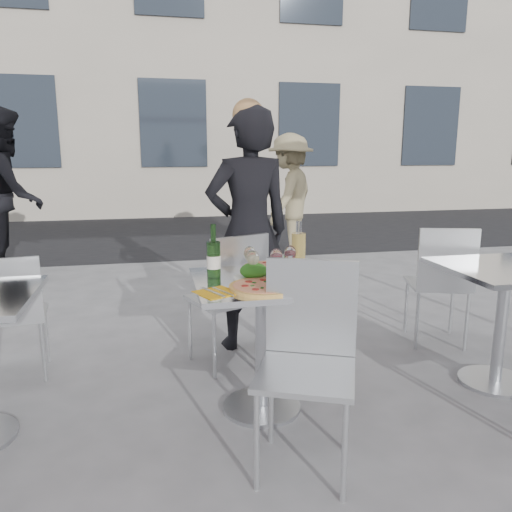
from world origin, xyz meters
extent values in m
plane|color=slate|center=(0.00, 0.00, 0.00)|extent=(80.00, 80.00, 0.00)
cube|color=black|center=(0.00, 6.50, 0.00)|extent=(24.00, 5.00, 0.00)
cylinder|color=#B7BABF|center=(0.00, 0.00, 0.01)|extent=(0.44, 0.44, 0.02)
cylinder|color=#B7BABF|center=(0.00, 0.00, 0.37)|extent=(0.07, 0.07, 0.72)
cube|color=silver|center=(0.00, 0.00, 0.73)|extent=(0.72, 0.72, 0.03)
cylinder|color=#B7BABF|center=(1.50, 0.00, 0.01)|extent=(0.44, 0.44, 0.02)
cylinder|color=#B7BABF|center=(1.50, 0.00, 0.37)|extent=(0.07, 0.07, 0.72)
cube|color=silver|center=(1.50, 0.00, 0.73)|extent=(0.72, 0.72, 0.03)
cylinder|color=silver|center=(-0.01, 0.90, 0.22)|extent=(0.02, 0.02, 0.44)
cylinder|color=silver|center=(-0.34, 0.77, 0.22)|extent=(0.02, 0.02, 0.44)
cylinder|color=silver|center=(0.12, 0.57, 0.22)|extent=(0.02, 0.02, 0.44)
cylinder|color=silver|center=(-0.21, 0.44, 0.22)|extent=(0.02, 0.02, 0.44)
cube|color=silver|center=(-0.11, 0.67, 0.45)|extent=(0.54, 0.54, 0.02)
cube|color=silver|center=(-0.03, 0.47, 0.69)|extent=(0.39, 0.17, 0.44)
cylinder|color=silver|center=(-0.17, -0.67, 0.23)|extent=(0.02, 0.02, 0.46)
cylinder|color=silver|center=(0.16, -0.82, 0.23)|extent=(0.02, 0.02, 0.46)
cylinder|color=silver|center=(-0.03, -0.34, 0.23)|extent=(0.02, 0.02, 0.46)
cylinder|color=silver|center=(0.31, -0.48, 0.23)|extent=(0.02, 0.02, 0.46)
cube|color=silver|center=(0.07, -0.58, 0.47)|extent=(0.56, 0.56, 0.03)
cube|color=silver|center=(0.15, -0.38, 0.71)|extent=(0.40, 0.19, 0.46)
cylinder|color=silver|center=(-1.30, 0.93, 0.20)|extent=(0.02, 0.02, 0.40)
cylinder|color=silver|center=(-1.26, 0.61, 0.20)|extent=(0.02, 0.02, 0.40)
cube|color=silver|center=(-1.43, 0.75, 0.41)|extent=(0.41, 0.41, 0.02)
cube|color=silver|center=(-1.41, 0.57, 0.62)|extent=(0.37, 0.07, 0.40)
cylinder|color=silver|center=(1.73, 0.84, 0.22)|extent=(0.02, 0.02, 0.44)
cylinder|color=silver|center=(1.39, 0.94, 0.22)|extent=(0.02, 0.02, 0.44)
cylinder|color=silver|center=(1.63, 0.51, 0.22)|extent=(0.02, 0.02, 0.44)
cylinder|color=silver|center=(1.29, 0.61, 0.22)|extent=(0.02, 0.02, 0.44)
cube|color=silver|center=(1.51, 0.73, 0.45)|extent=(0.51, 0.51, 0.02)
cube|color=silver|center=(1.45, 0.53, 0.68)|extent=(0.40, 0.14, 0.44)
imported|color=black|center=(0.12, 0.95, 0.86)|extent=(0.68, 0.50, 1.73)
imported|color=black|center=(-2.08, 3.38, 0.95)|extent=(0.85, 1.02, 1.90)
imported|color=#8D7F5B|center=(1.25, 3.84, 0.83)|extent=(1.12, 1.23, 1.66)
cylinder|color=tan|center=(-0.03, -0.17, 0.76)|extent=(0.35, 0.35, 0.02)
cylinder|color=beige|center=(-0.03, -0.17, 0.77)|extent=(0.31, 0.31, 0.00)
cylinder|color=white|center=(0.08, 0.19, 0.76)|extent=(0.32, 0.32, 0.01)
cylinder|color=tan|center=(0.08, 0.19, 0.77)|extent=(0.28, 0.28, 0.02)
cylinder|color=beige|center=(0.08, 0.19, 0.78)|extent=(0.25, 0.25, 0.00)
cylinder|color=white|center=(-0.04, 0.03, 0.76)|extent=(0.22, 0.22, 0.01)
ellipsoid|color=#1F711C|center=(-0.04, 0.03, 0.80)|extent=(0.15, 0.15, 0.08)
sphere|color=#B21914|center=(0.00, 0.05, 0.81)|extent=(0.03, 0.03, 0.03)
cylinder|color=#275720|center=(-0.25, 0.09, 0.85)|extent=(0.07, 0.07, 0.20)
cone|color=#275720|center=(-0.25, 0.09, 0.95)|extent=(0.07, 0.07, 0.03)
cylinder|color=#275720|center=(-0.25, 0.09, 0.99)|extent=(0.03, 0.03, 0.10)
cylinder|color=silver|center=(-0.25, 0.09, 0.84)|extent=(0.08, 0.08, 0.07)
cylinder|color=#E1C360|center=(0.25, 0.15, 0.86)|extent=(0.08, 0.08, 0.22)
cylinder|color=white|center=(0.25, 0.15, 1.00)|extent=(0.03, 0.03, 0.08)
cylinder|color=white|center=(0.17, 0.11, 0.80)|extent=(0.06, 0.06, 0.09)
cylinder|color=silver|center=(0.17, 0.11, 0.85)|extent=(0.06, 0.06, 0.02)
cylinder|color=white|center=(-0.04, 0.03, 0.75)|extent=(0.06, 0.06, 0.00)
cylinder|color=white|center=(-0.04, 0.03, 0.80)|extent=(0.01, 0.01, 0.09)
ellipsoid|color=white|center=(-0.04, 0.03, 0.86)|extent=(0.07, 0.07, 0.08)
ellipsoid|color=#F8EBAE|center=(-0.04, 0.03, 0.85)|extent=(0.05, 0.05, 0.05)
cylinder|color=white|center=(-0.04, 0.15, 0.75)|extent=(0.06, 0.06, 0.00)
cylinder|color=white|center=(-0.04, 0.15, 0.80)|extent=(0.01, 0.01, 0.09)
ellipsoid|color=white|center=(-0.04, 0.15, 0.86)|extent=(0.07, 0.07, 0.08)
ellipsoid|color=#F8EBAE|center=(-0.04, 0.15, 0.85)|extent=(0.05, 0.05, 0.05)
cylinder|color=white|center=(0.09, 0.05, 0.75)|extent=(0.06, 0.06, 0.00)
cylinder|color=white|center=(0.09, 0.05, 0.80)|extent=(0.01, 0.01, 0.09)
ellipsoid|color=white|center=(0.09, 0.05, 0.86)|extent=(0.07, 0.07, 0.08)
ellipsoid|color=#4A0A11|center=(0.09, 0.05, 0.85)|extent=(0.05, 0.05, 0.05)
cylinder|color=white|center=(0.19, 0.12, 0.75)|extent=(0.06, 0.06, 0.00)
cylinder|color=white|center=(0.19, 0.12, 0.80)|extent=(0.01, 0.01, 0.09)
ellipsoid|color=white|center=(0.19, 0.12, 0.86)|extent=(0.07, 0.07, 0.08)
ellipsoid|color=#4A0A11|center=(0.19, 0.12, 0.85)|extent=(0.05, 0.05, 0.05)
cube|color=gold|center=(-0.27, -0.20, 0.75)|extent=(0.24, 0.24, 0.00)
cube|color=#B7BABF|center=(-0.29, -0.20, 0.76)|extent=(0.10, 0.19, 0.00)
cube|color=#B7BABF|center=(-0.24, -0.20, 0.76)|extent=(0.09, 0.17, 0.00)
cube|color=gold|center=(0.23, -0.25, 0.75)|extent=(0.18, 0.18, 0.00)
cube|color=#B7BABF|center=(0.21, -0.25, 0.76)|extent=(0.02, 0.20, 0.00)
cube|color=#B7BABF|center=(0.26, -0.25, 0.76)|extent=(0.01, 0.18, 0.00)
camera|label=1|loc=(-0.57, -2.52, 1.42)|focal=35.00mm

